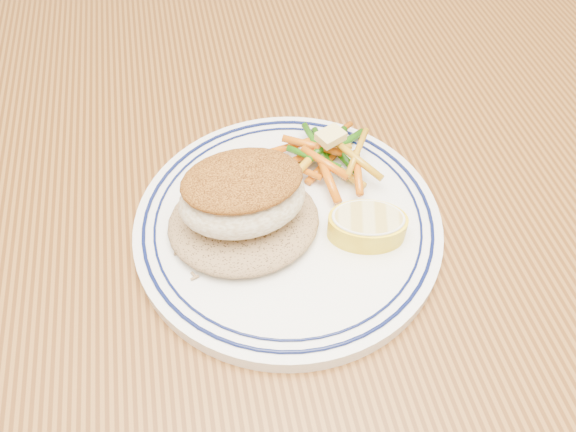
{
  "coord_description": "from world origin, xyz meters",
  "views": [
    {
      "loc": [
        -0.05,
        -0.31,
        1.15
      ],
      "look_at": [
        0.01,
        -0.01,
        0.77
      ],
      "focal_mm": 35.0,
      "sensor_mm": 36.0,
      "label": 1
    }
  ],
  "objects_px": {
    "dining_table": "(278,279)",
    "lemon_wedge": "(367,225)",
    "fish_fillet": "(242,194)",
    "plate": "(288,224)",
    "vegetable_pile": "(326,156)",
    "rice_pilaf": "(244,219)"
  },
  "relations": [
    {
      "from": "plate",
      "to": "lemon_wedge",
      "type": "relative_size",
      "value": 3.6
    },
    {
      "from": "dining_table",
      "to": "lemon_wedge",
      "type": "distance_m",
      "value": 0.15
    },
    {
      "from": "plate",
      "to": "vegetable_pile",
      "type": "bearing_deg",
      "value": 49.21
    },
    {
      "from": "rice_pilaf",
      "to": "lemon_wedge",
      "type": "bearing_deg",
      "value": -16.49
    },
    {
      "from": "rice_pilaf",
      "to": "fish_fillet",
      "type": "xyz_separation_m",
      "value": [
        0.0,
        -0.0,
        0.03
      ]
    },
    {
      "from": "plate",
      "to": "lemon_wedge",
      "type": "height_order",
      "value": "lemon_wedge"
    },
    {
      "from": "fish_fillet",
      "to": "lemon_wedge",
      "type": "bearing_deg",
      "value": -16.56
    },
    {
      "from": "plate",
      "to": "fish_fillet",
      "type": "distance_m",
      "value": 0.06
    },
    {
      "from": "lemon_wedge",
      "to": "rice_pilaf",
      "type": "bearing_deg",
      "value": 163.51
    },
    {
      "from": "rice_pilaf",
      "to": "lemon_wedge",
      "type": "height_order",
      "value": "same"
    },
    {
      "from": "plate",
      "to": "vegetable_pile",
      "type": "distance_m",
      "value": 0.08
    },
    {
      "from": "dining_table",
      "to": "vegetable_pile",
      "type": "bearing_deg",
      "value": 37.42
    },
    {
      "from": "rice_pilaf",
      "to": "lemon_wedge",
      "type": "distance_m",
      "value": 0.1
    },
    {
      "from": "dining_table",
      "to": "vegetable_pile",
      "type": "distance_m",
      "value": 0.14
    },
    {
      "from": "fish_fillet",
      "to": "vegetable_pile",
      "type": "relative_size",
      "value": 1.01
    },
    {
      "from": "dining_table",
      "to": "lemon_wedge",
      "type": "height_order",
      "value": "lemon_wedge"
    },
    {
      "from": "fish_fillet",
      "to": "vegetable_pile",
      "type": "bearing_deg",
      "value": 33.57
    },
    {
      "from": "rice_pilaf",
      "to": "plate",
      "type": "bearing_deg",
      "value": 1.62
    },
    {
      "from": "fish_fillet",
      "to": "rice_pilaf",
      "type": "bearing_deg",
      "value": 170.05
    },
    {
      "from": "dining_table",
      "to": "rice_pilaf",
      "type": "height_order",
      "value": "rice_pilaf"
    },
    {
      "from": "plate",
      "to": "lemon_wedge",
      "type": "bearing_deg",
      "value": -26.64
    },
    {
      "from": "rice_pilaf",
      "to": "vegetable_pile",
      "type": "distance_m",
      "value": 0.1
    }
  ]
}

